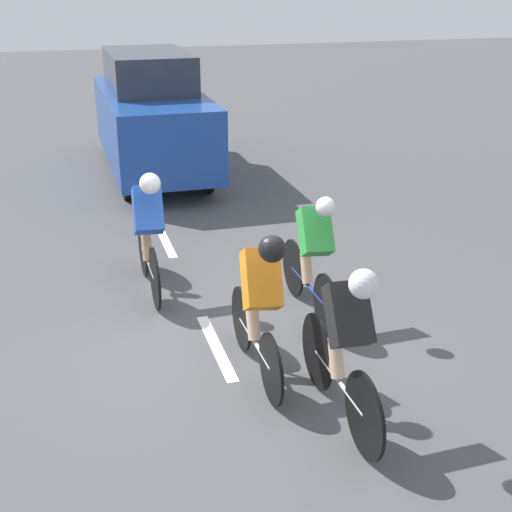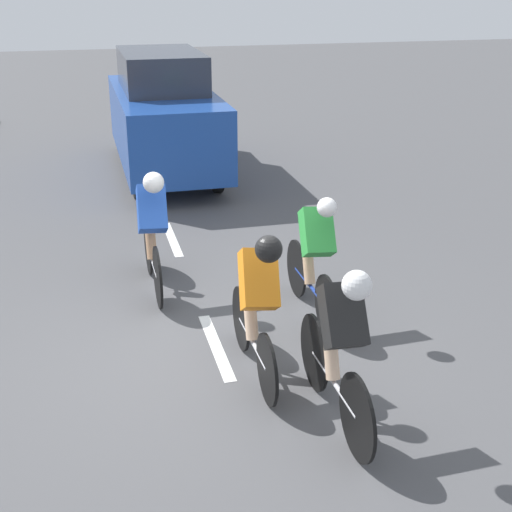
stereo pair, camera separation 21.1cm
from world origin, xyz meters
TOP-DOWN VIEW (x-y plane):
  - ground_plane at (0.00, 0.00)m, footprint 60.00×60.00m
  - lane_stripe_mid at (0.00, -0.12)m, footprint 0.12×1.40m
  - lane_stripe_far at (0.00, -3.32)m, footprint 0.12×1.40m
  - cyclist_green at (-1.17, -0.52)m, footprint 0.36×1.71m
  - cyclist_blue at (0.43, -1.61)m, footprint 0.35×1.70m
  - cyclist_black at (-0.73, 1.43)m, footprint 0.34×1.75m
  - cyclist_orange at (-0.27, 0.56)m, footprint 0.38×1.66m
  - support_car at (-0.40, -6.88)m, footprint 1.70×4.53m

SIDE VIEW (x-z plane):
  - ground_plane at x=0.00m, z-range 0.00..0.00m
  - lane_stripe_mid at x=0.00m, z-range 0.00..0.01m
  - lane_stripe_far at x=0.00m, z-range 0.00..0.01m
  - cyclist_green at x=-1.17m, z-range 0.02..1.46m
  - cyclist_black at x=-0.73m, z-range 0.03..1.53m
  - cyclist_blue at x=0.43m, z-range 0.04..1.56m
  - cyclist_orange at x=-0.27m, z-range 0.05..1.55m
  - support_car at x=-0.40m, z-range 0.00..2.20m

